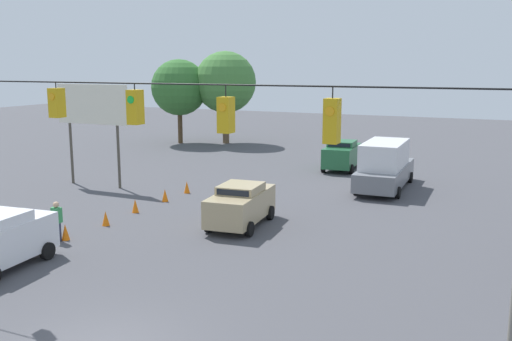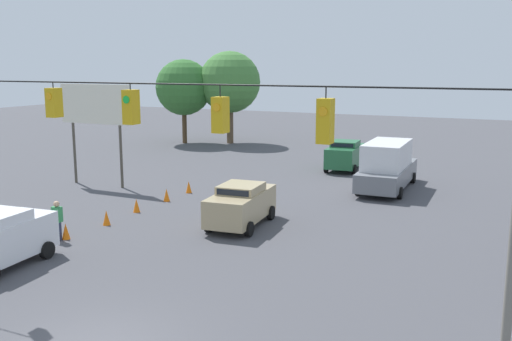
{
  "view_description": "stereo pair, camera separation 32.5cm",
  "coord_description": "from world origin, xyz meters",
  "px_view_note": "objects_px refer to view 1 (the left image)",
  "views": [
    {
      "loc": [
        -9.06,
        10.5,
        7.02
      ],
      "look_at": [
        0.79,
        -11.09,
        2.62
      ],
      "focal_mm": 40.0,
      "sensor_mm": 36.0,
      "label": 1
    },
    {
      "loc": [
        -9.36,
        10.36,
        7.02
      ],
      "look_at": [
        0.79,
        -11.09,
        2.62
      ],
      "focal_mm": 40.0,
      "sensor_mm": 36.0,
      "label": 2
    }
  ],
  "objects_px": {
    "sedan_tan_withflow_mid": "(241,204)",
    "traffic_cone_fifth": "(165,195)",
    "pedestrian": "(57,221)",
    "tree_horizon_left": "(225,82)",
    "traffic_cone_nearest": "(25,248)",
    "tree_horizon_right": "(179,88)",
    "traffic_cone_second": "(65,232)",
    "traffic_cone_fourth": "(135,206)",
    "box_truck_grey_oncoming_deep": "(385,165)",
    "traffic_cone_farthest": "(187,187)",
    "sedan_white_parked_shoulder": "(0,240)",
    "overhead_signal_span": "(140,154)",
    "traffic_cone_third": "(106,218)",
    "roadside_billboard": "(92,110)",
    "sedan_green_withflow_deep": "(342,155)"
  },
  "relations": [
    {
      "from": "traffic_cone_third",
      "to": "traffic_cone_fourth",
      "type": "relative_size",
      "value": 1.0
    },
    {
      "from": "traffic_cone_nearest",
      "to": "traffic_cone_third",
      "type": "relative_size",
      "value": 1.0
    },
    {
      "from": "sedan_green_withflow_deep",
      "to": "tree_horizon_right",
      "type": "distance_m",
      "value": 18.91
    },
    {
      "from": "traffic_cone_third",
      "to": "tree_horizon_right",
      "type": "xyz_separation_m",
      "value": [
        11.49,
        -24.62,
        4.7
      ]
    },
    {
      "from": "traffic_cone_fifth",
      "to": "roadside_billboard",
      "type": "xyz_separation_m",
      "value": [
        5.97,
        -1.7,
        4.1
      ]
    },
    {
      "from": "overhead_signal_span",
      "to": "box_truck_grey_oncoming_deep",
      "type": "height_order",
      "value": "overhead_signal_span"
    },
    {
      "from": "pedestrian",
      "to": "tree_horizon_left",
      "type": "distance_m",
      "value": 30.23
    },
    {
      "from": "overhead_signal_span",
      "to": "traffic_cone_nearest",
      "type": "relative_size",
      "value": 28.29
    },
    {
      "from": "box_truck_grey_oncoming_deep",
      "to": "traffic_cone_third",
      "type": "relative_size",
      "value": 10.59
    },
    {
      "from": "sedan_white_parked_shoulder",
      "to": "box_truck_grey_oncoming_deep",
      "type": "bearing_deg",
      "value": -116.66
    },
    {
      "from": "traffic_cone_fourth",
      "to": "traffic_cone_fifth",
      "type": "distance_m",
      "value": 2.51
    },
    {
      "from": "overhead_signal_span",
      "to": "sedan_tan_withflow_mid",
      "type": "distance_m",
      "value": 10.55
    },
    {
      "from": "traffic_cone_farthest",
      "to": "pedestrian",
      "type": "relative_size",
      "value": 0.41
    },
    {
      "from": "sedan_tan_withflow_mid",
      "to": "roadside_billboard",
      "type": "xyz_separation_m",
      "value": [
        11.57,
        -4.13,
        3.46
      ]
    },
    {
      "from": "sedan_tan_withflow_mid",
      "to": "tree_horizon_left",
      "type": "bearing_deg",
      "value": -61.09
    },
    {
      "from": "traffic_cone_nearest",
      "to": "traffic_cone_farthest",
      "type": "xyz_separation_m",
      "value": [
        0.15,
        -11.71,
        0.0
      ]
    },
    {
      "from": "traffic_cone_third",
      "to": "traffic_cone_fourth",
      "type": "distance_m",
      "value": 2.42
    },
    {
      "from": "pedestrian",
      "to": "traffic_cone_fourth",
      "type": "bearing_deg",
      "value": -91.39
    },
    {
      "from": "traffic_cone_third",
      "to": "roadside_billboard",
      "type": "relative_size",
      "value": 0.11
    },
    {
      "from": "overhead_signal_span",
      "to": "traffic_cone_fourth",
      "type": "distance_m",
      "value": 12.92
    },
    {
      "from": "traffic_cone_nearest",
      "to": "tree_horizon_left",
      "type": "distance_m",
      "value": 32.29
    },
    {
      "from": "box_truck_grey_oncoming_deep",
      "to": "roadside_billboard",
      "type": "height_order",
      "value": "roadside_billboard"
    },
    {
      "from": "traffic_cone_second",
      "to": "roadside_billboard",
      "type": "relative_size",
      "value": 0.11
    },
    {
      "from": "box_truck_grey_oncoming_deep",
      "to": "tree_horizon_left",
      "type": "relative_size",
      "value": 0.85
    },
    {
      "from": "box_truck_grey_oncoming_deep",
      "to": "traffic_cone_fifth",
      "type": "xyz_separation_m",
      "value": [
        9.74,
        7.85,
        -1.03
      ]
    },
    {
      "from": "traffic_cone_nearest",
      "to": "traffic_cone_third",
      "type": "height_order",
      "value": "same"
    },
    {
      "from": "sedan_tan_withflow_mid",
      "to": "traffic_cone_nearest",
      "type": "height_order",
      "value": "sedan_tan_withflow_mid"
    },
    {
      "from": "traffic_cone_second",
      "to": "traffic_cone_fourth",
      "type": "height_order",
      "value": "same"
    },
    {
      "from": "traffic_cone_fifth",
      "to": "roadside_billboard",
      "type": "distance_m",
      "value": 7.44
    },
    {
      "from": "box_truck_grey_oncoming_deep",
      "to": "tree_horizon_right",
      "type": "distance_m",
      "value": 24.46
    },
    {
      "from": "roadside_billboard",
      "to": "traffic_cone_second",
      "type": "bearing_deg",
      "value": 123.65
    },
    {
      "from": "sedan_white_parked_shoulder",
      "to": "traffic_cone_nearest",
      "type": "xyz_separation_m",
      "value": [
        0.23,
        -1.29,
        -0.7
      ]
    },
    {
      "from": "sedan_white_parked_shoulder",
      "to": "traffic_cone_fifth",
      "type": "bearing_deg",
      "value": -88.04
    },
    {
      "from": "traffic_cone_third",
      "to": "tree_horizon_right",
      "type": "relative_size",
      "value": 0.09
    },
    {
      "from": "sedan_green_withflow_deep",
      "to": "traffic_cone_farthest",
      "type": "xyz_separation_m",
      "value": [
        5.8,
        10.6,
        -0.7
      ]
    },
    {
      "from": "traffic_cone_fourth",
      "to": "traffic_cone_third",
      "type": "bearing_deg",
      "value": 94.31
    },
    {
      "from": "roadside_billboard",
      "to": "sedan_green_withflow_deep",
      "type": "bearing_deg",
      "value": -136.7
    },
    {
      "from": "sedan_tan_withflow_mid",
      "to": "traffic_cone_second",
      "type": "bearing_deg",
      "value": 41.14
    },
    {
      "from": "sedan_white_parked_shoulder",
      "to": "pedestrian",
      "type": "height_order",
      "value": "sedan_white_parked_shoulder"
    },
    {
      "from": "pedestrian",
      "to": "traffic_cone_third",
      "type": "bearing_deg",
      "value": -96.68
    },
    {
      "from": "sedan_tan_withflow_mid",
      "to": "traffic_cone_fifth",
      "type": "xyz_separation_m",
      "value": [
        5.6,
        -2.43,
        -0.65
      ]
    },
    {
      "from": "roadside_billboard",
      "to": "overhead_signal_span",
      "type": "bearing_deg",
      "value": 134.01
    },
    {
      "from": "sedan_tan_withflow_mid",
      "to": "tree_horizon_right",
      "type": "distance_m",
      "value": 28.16
    },
    {
      "from": "sedan_tan_withflow_mid",
      "to": "traffic_cone_nearest",
      "type": "distance_m",
      "value": 8.97
    },
    {
      "from": "traffic_cone_farthest",
      "to": "traffic_cone_second",
      "type": "bearing_deg",
      "value": 90.21
    },
    {
      "from": "box_truck_grey_oncoming_deep",
      "to": "roadside_billboard",
      "type": "bearing_deg",
      "value": 21.38
    },
    {
      "from": "sedan_green_withflow_deep",
      "to": "traffic_cone_farthest",
      "type": "bearing_deg",
      "value": 61.29
    },
    {
      "from": "overhead_signal_span",
      "to": "traffic_cone_second",
      "type": "height_order",
      "value": "overhead_signal_span"
    },
    {
      "from": "traffic_cone_fourth",
      "to": "traffic_cone_farthest",
      "type": "relative_size",
      "value": 1.0
    },
    {
      "from": "traffic_cone_fourth",
      "to": "box_truck_grey_oncoming_deep",
      "type": "bearing_deg",
      "value": -133.33
    }
  ]
}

